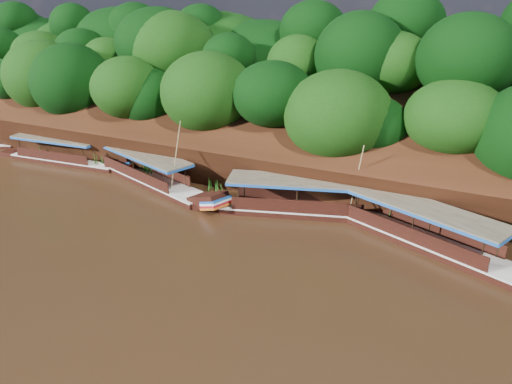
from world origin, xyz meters
TOP-DOWN VIEW (x-y plane):
  - ground at (0.00, 0.00)m, footprint 160.00×160.00m
  - riverbank at (-0.01, 22.73)m, footprint 120.00×30.06m
  - boat_0 at (11.44, 6.44)m, footprint 16.10×8.35m
  - boat_1 at (2.40, 8.52)m, footprint 15.58×6.67m
  - boat_2 at (-12.05, 7.99)m, footprint 16.11×7.26m
  - boat_3 at (-22.89, 9.17)m, footprint 13.85×3.30m
  - reeds at (-3.67, 9.54)m, footprint 48.49×2.53m

SIDE VIEW (x-z plane):
  - ground at x=0.00m, z-range 0.00..0.00m
  - boat_3 at x=-22.89m, z-range -0.90..2.01m
  - boat_2 at x=-12.05m, z-range -2.85..4.01m
  - boat_0 at x=11.44m, z-range -2.67..3.88m
  - boat_1 at x=2.40m, z-range -2.58..3.80m
  - reeds at x=-3.67m, z-range -0.19..1.99m
  - riverbank at x=-0.01m, z-range -7.81..11.59m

